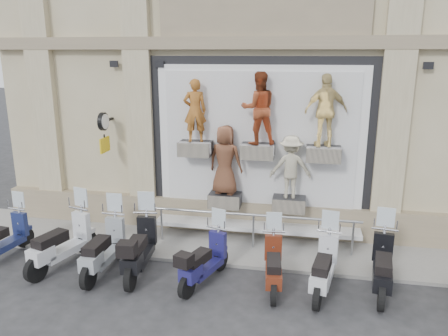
{
  "coord_description": "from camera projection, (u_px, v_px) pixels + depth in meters",
  "views": [
    {
      "loc": [
        1.15,
        -7.66,
        4.64
      ],
      "look_at": [
        -0.7,
        1.9,
        2.04
      ],
      "focal_mm": 35.0,
      "sensor_mm": 36.0,
      "label": 1
    }
  ],
  "objects": [
    {
      "name": "scooter_d",
      "position": [
        139.0,
        238.0,
        9.27
      ],
      "size": [
        0.78,
        2.06,
        1.64
      ],
      "primitive_type": null,
      "rotation": [
        0.0,
        0.0,
        0.1
      ],
      "color": "black",
      "rests_on": "ground"
    },
    {
      "name": "scooter_g",
      "position": [
        324.0,
        257.0,
        8.54
      ],
      "size": [
        0.86,
        1.92,
        1.51
      ],
      "primitive_type": null,
      "rotation": [
        0.0,
        0.0,
        -0.17
      ],
      "color": "silver",
      "rests_on": "ground"
    },
    {
      "name": "clock_sign_bracket",
      "position": [
        104.0,
        127.0,
        11.01
      ],
      "size": [
        0.1,
        0.8,
        1.02
      ],
      "color": "black",
      "rests_on": "ground"
    },
    {
      "name": "scooter_h",
      "position": [
        384.0,
        255.0,
        8.55
      ],
      "size": [
        0.82,
        1.98,
        1.56
      ],
      "primitive_type": null,
      "rotation": [
        0.0,
        0.0,
        -0.14
      ],
      "color": "black",
      "rests_on": "ground"
    },
    {
      "name": "shop_vitrine",
      "position": [
        261.0,
        147.0,
        10.66
      ],
      "size": [
        5.6,
        0.87,
        4.3
      ],
      "color": "black",
      "rests_on": "ground"
    },
    {
      "name": "scooter_e",
      "position": [
        204.0,
        251.0,
        8.87
      ],
      "size": [
        1.06,
        1.85,
        1.45
      ],
      "primitive_type": null,
      "rotation": [
        0.0,
        0.0,
        -0.33
      ],
      "color": "navy",
      "rests_on": "ground"
    },
    {
      "name": "guard_rail",
      "position": [
        253.0,
        232.0,
        10.45
      ],
      "size": [
        5.06,
        0.1,
        0.93
      ],
      "primitive_type": null,
      "color": "#9EA0A5",
      "rests_on": "ground"
    },
    {
      "name": "scooter_c",
      "position": [
        103.0,
        238.0,
        9.31
      ],
      "size": [
        0.6,
        1.97,
        1.6
      ],
      "primitive_type": null,
      "rotation": [
        0.0,
        0.0,
        -0.01
      ],
      "color": "gray",
      "rests_on": "ground"
    },
    {
      "name": "scooter_a",
      "position": [
        2.0,
        229.0,
        9.94
      ],
      "size": [
        0.75,
        1.84,
        1.45
      ],
      "primitive_type": null,
      "rotation": [
        0.0,
        0.0,
        -0.13
      ],
      "color": "#151E4C",
      "rests_on": "ground"
    },
    {
      "name": "scooter_b",
      "position": [
        61.0,
        232.0,
        9.55
      ],
      "size": [
        1.12,
        2.12,
        1.65
      ],
      "primitive_type": null,
      "rotation": [
        0.0,
        0.0,
        -0.27
      ],
      "color": "silver",
      "rests_on": "ground"
    },
    {
      "name": "scooter_f",
      "position": [
        274.0,
        256.0,
        8.71
      ],
      "size": [
        0.67,
        1.78,
        1.41
      ],
      "primitive_type": null,
      "rotation": [
        0.0,
        0.0,
        0.1
      ],
      "color": "#5B200F",
      "rests_on": "ground"
    },
    {
      "name": "sidewalk",
      "position": [
        254.0,
        246.0,
        10.66
      ],
      "size": [
        16.0,
        2.2,
        0.08
      ],
      "primitive_type": "cube",
      "color": "gray",
      "rests_on": "ground"
    },
    {
      "name": "ground",
      "position": [
        240.0,
        293.0,
        8.68
      ],
      "size": [
        90.0,
        90.0,
        0.0
      ],
      "primitive_type": "plane",
      "color": "#29292C",
      "rests_on": "ground"
    },
    {
      "name": "building",
      "position": [
        276.0,
        7.0,
        13.77
      ],
      "size": [
        14.0,
        8.6,
        12.0
      ],
      "primitive_type": null,
      "color": "#C9BA92",
      "rests_on": "ground"
    }
  ]
}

